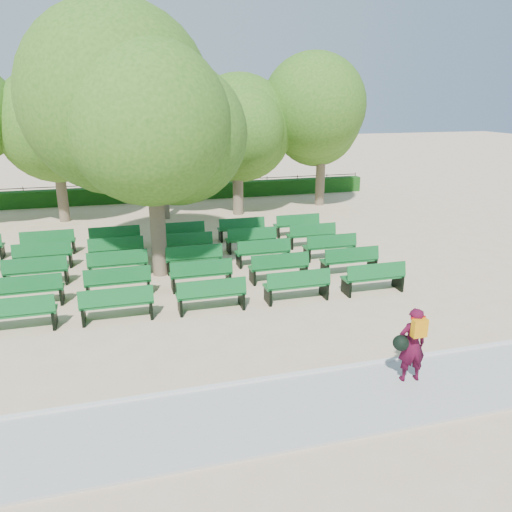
% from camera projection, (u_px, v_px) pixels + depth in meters
% --- Properties ---
extents(ground, '(120.00, 120.00, 0.00)m').
position_uv_depth(ground, '(187.00, 284.00, 16.22)').
color(ground, '#CEAE89').
extents(paving, '(30.00, 2.20, 0.06)m').
position_uv_depth(paving, '(242.00, 419.00, 9.42)').
color(paving, '#A9AAA6').
rests_on(paving, ground).
extents(curb, '(30.00, 0.12, 0.10)m').
position_uv_depth(curb, '(228.00, 385.00, 10.47)').
color(curb, silver).
rests_on(curb, ground).
extents(hedge, '(26.00, 0.70, 0.90)m').
position_uv_depth(hedge, '(154.00, 193.00, 28.93)').
color(hedge, '#164A13').
rests_on(hedge, ground).
extents(fence, '(26.00, 0.10, 1.02)m').
position_uv_depth(fence, '(153.00, 200.00, 29.44)').
color(fence, black).
rests_on(fence, ground).
extents(tree_line, '(21.80, 6.80, 7.04)m').
position_uv_depth(tree_line, '(160.00, 216.00, 25.40)').
color(tree_line, '#3D6E1D').
rests_on(tree_line, ground).
extents(bench_array, '(1.95, 0.61, 1.23)m').
position_uv_depth(bench_array, '(156.00, 271.00, 17.10)').
color(bench_array, '#105C24').
rests_on(bench_array, ground).
extents(tree_among, '(5.89, 5.89, 7.87)m').
position_uv_depth(tree_among, '(151.00, 118.00, 15.54)').
color(tree_among, brown).
rests_on(tree_among, ground).
extents(person, '(0.79, 0.49, 1.65)m').
position_uv_depth(person, '(411.00, 344.00, 10.39)').
color(person, '#41091F').
rests_on(person, ground).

